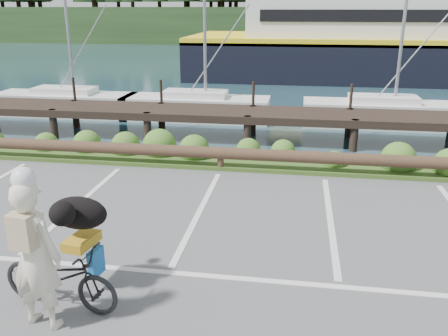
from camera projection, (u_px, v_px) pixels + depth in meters
The scene contains 7 objects.
ground at pixel (175, 260), 7.77m from camera, with size 72.00×72.00×0.00m, color #505052.
harbor_backdrop at pixel (293, 32), 81.07m from camera, with size 170.00×160.00×30.00m.
vegetation_strip at pixel (225, 160), 12.71m from camera, with size 34.00×1.60×0.10m, color #3D5B21.
log_rail at pixel (221, 170), 12.07m from camera, with size 32.00×0.30×0.60m, color #443021, non-canonical shape.
bicycle at pixel (60, 277), 6.43m from camera, with size 0.61×1.76×0.92m, color black.
cyclist at pixel (35, 256), 5.89m from camera, with size 0.73×0.48×2.00m, color beige.
dog at pixel (79, 213), 6.71m from camera, with size 0.83×0.41×0.48m, color black.
Camera 1 is at (1.85, -6.66, 3.93)m, focal length 38.00 mm.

